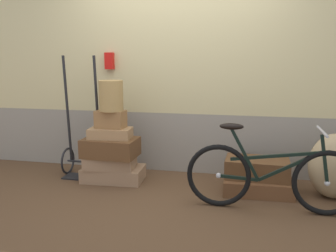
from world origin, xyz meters
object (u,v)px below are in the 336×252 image
(suitcase_2, at_px, (111,147))
(suitcase_6, at_px, (257,168))
(suitcase_4, at_px, (111,119))
(suitcase_1, at_px, (110,162))
(bicycle, at_px, (270,176))
(suitcase_0, at_px, (114,174))
(luggage_trolley, at_px, (83,150))
(burlap_sack, at_px, (335,166))
(wicker_basket, at_px, (111,96))
(suitcase_5, at_px, (258,185))
(suitcase_3, at_px, (110,133))

(suitcase_2, distance_m, suitcase_6, 1.62)
(suitcase_4, bearing_deg, suitcase_1, -103.16)
(suitcase_4, xyz_separation_m, bicycle, (1.72, -0.48, -0.39))
(suitcase_4, bearing_deg, suitcase_0, 17.16)
(luggage_trolley, distance_m, burlap_sack, 2.77)
(burlap_sack, bearing_deg, suitcase_1, -179.61)
(wicker_basket, bearing_deg, suitcase_0, 102.11)
(wicker_basket, bearing_deg, suitcase_2, -121.65)
(suitcase_1, distance_m, bicycle, 1.79)
(suitcase_4, xyz_separation_m, luggage_trolley, (-0.40, 0.10, -0.41))
(suitcase_5, height_order, burlap_sack, burlap_sack)
(suitcase_6, distance_m, bicycle, 0.50)
(suitcase_5, xyz_separation_m, suitcase_6, (-0.01, 0.04, 0.18))
(suitcase_0, distance_m, burlap_sack, 2.37)
(suitcase_5, bearing_deg, luggage_trolley, 174.33)
(suitcase_4, height_order, suitcase_5, suitcase_4)
(suitcase_1, relative_size, suitcase_3, 1.19)
(suitcase_2, relative_size, wicker_basket, 1.77)
(suitcase_6, bearing_deg, suitcase_3, -177.16)
(burlap_sack, bearing_deg, bicycle, -144.42)
(suitcase_6, bearing_deg, burlap_sack, 0.48)
(suitcase_0, height_order, suitcase_2, suitcase_2)
(suitcase_1, relative_size, suitcase_6, 0.85)
(suitcase_6, xyz_separation_m, luggage_trolley, (-2.02, 0.10, 0.05))
(suitcase_0, height_order, luggage_trolley, luggage_trolley)
(burlap_sack, bearing_deg, suitcase_2, -179.43)
(suitcase_1, bearing_deg, suitcase_5, -5.63)
(suitcase_0, bearing_deg, suitcase_3, -112.03)
(suitcase_0, xyz_separation_m, wicker_basket, (0.00, -0.02, 0.90))
(suitcase_3, height_order, suitcase_4, suitcase_4)
(suitcase_2, bearing_deg, suitcase_4, 97.51)
(suitcase_6, xyz_separation_m, wicker_basket, (-1.60, -0.02, 0.73))
(suitcase_0, xyz_separation_m, suitcase_4, (-0.01, -0.00, 0.64))
(suitcase_6, bearing_deg, suitcase_0, -178.33)
(suitcase_0, relative_size, burlap_sack, 1.04)
(suitcase_4, distance_m, burlap_sack, 2.40)
(suitcase_3, xyz_separation_m, wicker_basket, (0.02, 0.01, 0.42))
(suitcase_2, relative_size, suitcase_5, 0.85)
(suitcase_4, bearing_deg, bicycle, -12.99)
(suitcase_1, height_order, bicycle, bicycle)
(suitcase_2, bearing_deg, suitcase_0, 78.32)
(wicker_basket, xyz_separation_m, burlap_sack, (2.35, 0.00, -0.65))
(wicker_basket, height_order, burlap_sack, wicker_basket)
(suitcase_3, bearing_deg, suitcase_1, -171.50)
(suitcase_3, xyz_separation_m, suitcase_4, (-0.00, 0.03, 0.15))
(suitcase_1, bearing_deg, suitcase_3, 7.67)
(bicycle, bearing_deg, suitcase_5, 101.57)
(suitcase_3, xyz_separation_m, suitcase_6, (1.61, 0.03, -0.31))
(burlap_sack, bearing_deg, suitcase_4, 179.62)
(bicycle, bearing_deg, suitcase_1, 165.48)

